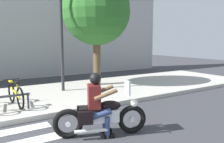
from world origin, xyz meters
TOP-DOWN VIEW (x-y plane):
  - motorcycle at (2.29, 1.06)m, footprint 2.03×0.95m
  - rider at (2.21, 1.09)m, footprint 0.75×0.68m
  - bicycle_6 at (0.98, 4.13)m, footprint 0.48×1.62m
  - street_lamp at (2.97, 5.42)m, footprint 0.28×0.28m
  - tree_near_rack at (4.75, 5.82)m, footprint 3.02×3.02m

SIDE VIEW (x-z plane):
  - motorcycle at x=2.29m, z-range -0.16..1.10m
  - bicycle_6 at x=0.98m, z-range 0.11..0.91m
  - rider at x=2.21m, z-range 0.11..1.57m
  - street_lamp at x=2.97m, z-range 0.47..5.19m
  - tree_near_rack at x=4.75m, z-range 0.95..5.92m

